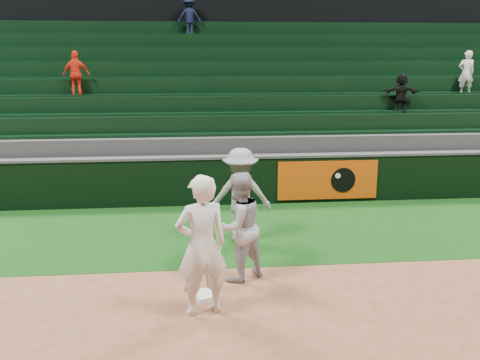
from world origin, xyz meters
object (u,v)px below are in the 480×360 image
object	(u,v)px
baserunner	(239,227)
base_coach	(241,195)
first_baseman	(202,246)
first_base	(206,296)

from	to	relation	value
baserunner	base_coach	bearing A→B (deg)	-129.68
first_baseman	baserunner	bearing A→B (deg)	-133.57
first_baseman	base_coach	size ratio (longest dim) A/B	1.10
first_base	first_baseman	bearing A→B (deg)	-97.56
first_base	base_coach	bearing A→B (deg)	72.64
first_base	baserunner	world-z (taller)	baserunner
first_base	first_baseman	xyz separation A→B (m)	(-0.06, -0.48, 1.01)
base_coach	first_base	bearing A→B (deg)	75.38
first_baseman	baserunner	world-z (taller)	first_baseman
base_coach	first_baseman	bearing A→B (deg)	76.85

